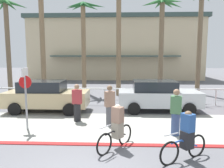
{
  "coord_description": "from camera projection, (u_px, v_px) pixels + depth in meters",
  "views": [
    {
      "loc": [
        1.02,
        -4.99,
        3.04
      ],
      "look_at": [
        0.56,
        6.0,
        1.62
      ],
      "focal_mm": 35.17,
      "sensor_mm": 36.0,
      "label": 1
    }
  ],
  "objects": [
    {
      "name": "ground_plane",
      "position": [
        106.0,
        100.0,
        15.28
      ],
      "size": [
        80.0,
        80.0,
        0.0
      ],
      "primitive_type": "plane",
      "color": "#5B5B60"
    },
    {
      "name": "sidewalk_strip",
      "position": [
        97.0,
        126.0,
        9.53
      ],
      "size": [
        44.0,
        4.0,
        0.02
      ],
      "primitive_type": "cube",
      "color": "#9E9E93",
      "rests_on": "ground"
    },
    {
      "name": "curb_paint",
      "position": [
        91.0,
        144.0,
        7.55
      ],
      "size": [
        44.0,
        0.24,
        0.03
      ],
      "primitive_type": "cube",
      "color": "maroon",
      "rests_on": "ground"
    },
    {
      "name": "building_backdrop",
      "position": [
        116.0,
        48.0,
        31.13
      ],
      "size": [
        22.63,
        10.49,
        8.11
      ],
      "color": "beige",
      "rests_on": "ground"
    },
    {
      "name": "rail_fence",
      "position": [
        105.0,
        91.0,
        13.69
      ],
      "size": [
        18.3,
        0.08,
        1.04
      ],
      "color": "white",
      "rests_on": "ground"
    },
    {
      "name": "stop_sign_bike_lane",
      "position": [
        26.0,
        89.0,
        8.93
      ],
      "size": [
        0.52,
        0.56,
        2.56
      ],
      "color": "gray",
      "rests_on": "ground"
    },
    {
      "name": "palm_tree_1",
      "position": [
        7.0,
        23.0,
        17.1
      ],
      "size": [
        3.14,
        3.29,
        7.37
      ],
      "color": "#756047",
      "rests_on": "ground"
    },
    {
      "name": "palm_tree_3",
      "position": [
        84.0,
        25.0,
        17.36
      ],
      "size": [
        3.12,
        2.7,
        7.25
      ],
      "color": "#846B4C",
      "rests_on": "ground"
    },
    {
      "name": "palm_tree_4",
      "position": [
        119.0,
        2.0,
        16.0
      ],
      "size": [
        3.31,
        2.88,
        9.65
      ],
      "color": "#846B4C",
      "rests_on": "ground"
    },
    {
      "name": "palm_tree_5",
      "position": [
        162.0,
        24.0,
        15.94
      ],
      "size": [
        3.02,
        3.04,
        7.16
      ],
      "color": "#756047",
      "rests_on": "ground"
    },
    {
      "name": "palm_tree_6",
      "position": [
        201.0,
        17.0,
        16.78
      ],
      "size": [
        3.56,
        3.45,
        8.08
      ],
      "color": "#756047",
      "rests_on": "ground"
    },
    {
      "name": "car_tan_1",
      "position": [
        46.0,
        96.0,
        11.96
      ],
      "size": [
        4.4,
        2.02,
        1.69
      ],
      "color": "tan",
      "rests_on": "ground"
    },
    {
      "name": "car_silver_2",
      "position": [
        158.0,
        95.0,
        12.05
      ],
      "size": [
        4.4,
        2.02,
        1.69
      ],
      "color": "#B2B7BC",
      "rests_on": "ground"
    },
    {
      "name": "cyclist_black_0",
      "position": [
        117.0,
        128.0,
        7.18
      ],
      "size": [
        1.13,
        1.5,
        1.5
      ],
      "color": "black",
      "rests_on": "ground"
    },
    {
      "name": "cyclist_blue_1",
      "position": [
        186.0,
        137.0,
        6.36
      ],
      "size": [
        1.59,
        0.99,
        1.5
      ],
      "color": "black",
      "rests_on": "ground"
    },
    {
      "name": "pedestrian_0",
      "position": [
        77.0,
        104.0,
        10.12
      ],
      "size": [
        0.44,
        0.37,
        1.75
      ],
      "color": "#232326",
      "rests_on": "ground"
    },
    {
      "name": "pedestrian_1",
      "position": [
        110.0,
        107.0,
        9.51
      ],
      "size": [
        0.48,
        0.44,
        1.78
      ],
      "color": "#4C4C51",
      "rests_on": "ground"
    },
    {
      "name": "pedestrian_2",
      "position": [
        176.0,
        114.0,
        8.31
      ],
      "size": [
        0.46,
        0.4,
        1.81
      ],
      "color": "#384C7A",
      "rests_on": "ground"
    }
  ]
}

